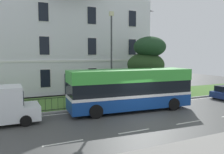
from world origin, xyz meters
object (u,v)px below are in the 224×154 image
single_decker_bus (131,89)px  street_lamp_post (111,52)px  litter_bin (73,99)px  georgian_townhouse (58,38)px  evergreen_tree (147,69)px

single_decker_bus → street_lamp_post: street_lamp_post is taller
street_lamp_post → litter_bin: bearing=179.3°
single_decker_bus → georgian_townhouse: bearing=104.5°
street_lamp_post → single_decker_bus: bearing=-81.5°
georgian_townhouse → evergreen_tree: (7.29, -9.05, -3.55)m
litter_bin → single_decker_bus: bearing=-35.4°
georgian_townhouse → evergreen_tree: georgian_townhouse is taller
single_decker_bus → litter_bin: (-3.79, 2.70, -0.94)m
evergreen_tree → litter_bin: evergreen_tree is taller
georgian_townhouse → litter_bin: size_ratio=16.81×
evergreen_tree → litter_bin: size_ratio=4.98×
georgian_townhouse → evergreen_tree: size_ratio=3.37×
single_decker_bus → litter_bin: 4.75m
street_lamp_post → litter_bin: size_ratio=6.43×
georgian_townhouse → litter_bin: (-1.15, -11.08, -5.60)m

